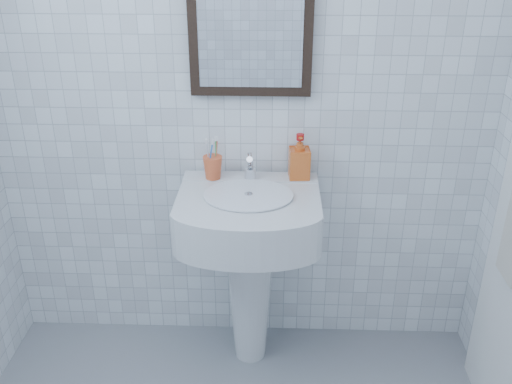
{
  "coord_description": "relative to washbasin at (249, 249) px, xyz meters",
  "views": [
    {
      "loc": [
        0.15,
        -1.14,
        1.91
      ],
      "look_at": [
        0.08,
        0.86,
        0.94
      ],
      "focal_mm": 40.0,
      "sensor_mm": 36.0,
      "label": 1
    }
  ],
  "objects": [
    {
      "name": "wall_mirror",
      "position": [
        0.0,
        0.19,
        0.95
      ],
      "size": [
        0.5,
        0.04,
        0.62
      ],
      "color": "black",
      "rests_on": "wall_back"
    },
    {
      "name": "wall_back",
      "position": [
        -0.05,
        0.21,
        0.65
      ],
      "size": [
        2.2,
        0.02,
        2.5
      ],
      "primitive_type": "cube",
      "color": "silver",
      "rests_on": "ground"
    },
    {
      "name": "toothbrush_cup",
      "position": [
        -0.16,
        0.11,
        0.34
      ],
      "size": [
        0.1,
        0.1,
        0.1
      ],
      "primitive_type": null,
      "rotation": [
        0.0,
        0.0,
        0.2
      ],
      "color": "#E5592E",
      "rests_on": "washbasin"
    },
    {
      "name": "washbasin",
      "position": [
        0.0,
        0.0,
        0.0
      ],
      "size": [
        0.59,
        0.43,
        0.9
      ],
      "color": "silver",
      "rests_on": "ground"
    },
    {
      "name": "faucet",
      "position": [
        0.0,
        0.11,
        0.34
      ],
      "size": [
        0.05,
        0.11,
        0.13
      ],
      "color": "silver",
      "rests_on": "washbasin"
    },
    {
      "name": "soap_dispenser",
      "position": [
        0.21,
        0.13,
        0.39
      ],
      "size": [
        0.09,
        0.1,
        0.2
      ],
      "primitive_type": "imported",
      "rotation": [
        0.0,
        0.0,
        0.07
      ],
      "color": "red",
      "rests_on": "washbasin"
    }
  ]
}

